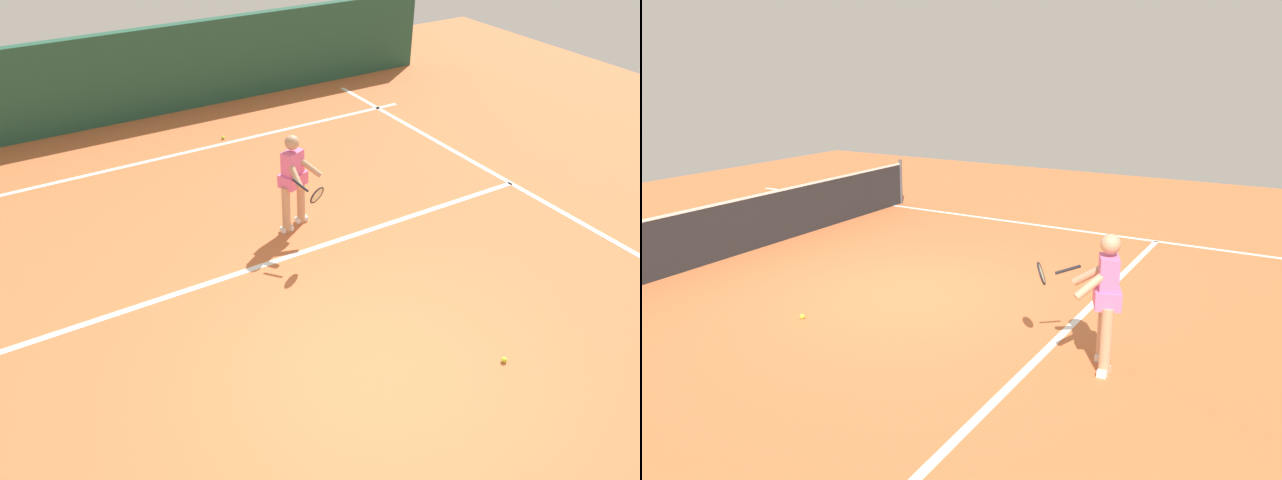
# 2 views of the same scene
# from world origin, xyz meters

# --- Properties ---
(ground_plane) EXTENTS (23.82, 23.82, 0.00)m
(ground_plane) POSITION_xyz_m (0.00, 0.00, 0.00)
(ground_plane) COLOR #C66638
(service_line_marking) EXTENTS (9.52, 0.10, 0.01)m
(service_line_marking) POSITION_xyz_m (0.00, -2.54, 0.00)
(service_line_marking) COLOR white
(service_line_marking) RESTS_ON ground
(sideline_right_marking) EXTENTS (0.10, 16.32, 0.01)m
(sideline_right_marking) POSITION_xyz_m (4.76, 0.00, 0.00)
(sideline_right_marking) COLOR white
(sideline_right_marking) RESTS_ON ground
(court_net) EXTENTS (10.20, 0.08, 1.09)m
(court_net) POSITION_xyz_m (0.00, 3.74, 0.51)
(court_net) COLOR #4C4C51
(court_net) RESTS_ON ground
(tennis_player) EXTENTS (0.67, 1.11, 1.55)m
(tennis_player) POSITION_xyz_m (-0.77, -3.21, 0.85)
(tennis_player) COLOR tan
(tennis_player) RESTS_ON ground
(tennis_ball_near) EXTENTS (0.07, 0.07, 0.07)m
(tennis_ball_near) POSITION_xyz_m (-1.47, 0.65, 0.03)
(tennis_ball_near) COLOR #D1E533
(tennis_ball_near) RESTS_ON ground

